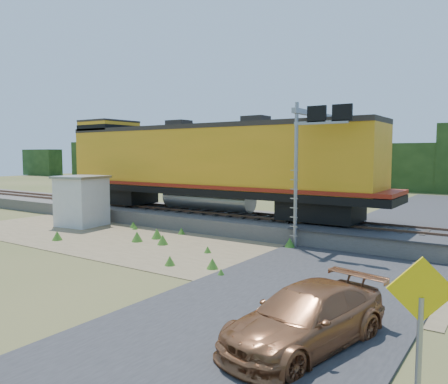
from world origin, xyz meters
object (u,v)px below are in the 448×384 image
Objects in this scene: locomotive at (203,163)px; shed at (82,201)px; car at (306,317)px; road_sign at (420,327)px; signal_gantry at (322,140)px.

shed is (-5.80, -4.28, -2.22)m from locomotive.
car is at bearing -30.80° from shed.
shed is at bearing -143.59° from locomotive.
locomotive reaches higher than shed.
road_sign is 0.62× the size of car.
car is at bearing -69.50° from signal_gantry.
locomotive is 7.77m from signal_gantry.
road_sign is at bearing -44.06° from locomotive.
locomotive is 20.36m from road_sign.
shed is 19.29m from car.
locomotive is 7.73× the size of road_sign.
shed is 14.34m from signal_gantry.
road_sign is (14.56, -14.09, -1.96)m from locomotive.
locomotive is at bearing 147.94° from car.
car is (4.23, -11.32, -4.29)m from signal_gantry.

